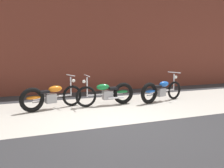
{
  "coord_description": "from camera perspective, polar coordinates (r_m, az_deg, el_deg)",
  "views": [
    {
      "loc": [
        -2.01,
        -4.89,
        1.74
      ],
      "look_at": [
        0.5,
        1.82,
        0.75
      ],
      "focal_mm": 36.77,
      "sensor_mm": 36.0,
      "label": 1
    }
  ],
  "objects": [
    {
      "name": "ground_plane",
      "position": [
        5.57,
        1.79,
        -10.35
      ],
      "size": [
        80.0,
        80.0,
        0.0
      ],
      "primitive_type": "plane",
      "color": "#2D2D30"
    },
    {
      "name": "sidewalk_slab",
      "position": [
        7.16,
        -3.56,
        -6.21
      ],
      "size": [
        36.0,
        3.5,
        0.01
      ],
      "primitive_type": "cube",
      "color": "#B2ADA3",
      "rests_on": "ground"
    },
    {
      "name": "motorcycle_green",
      "position": [
        7.6,
        -0.57,
        -2.32
      ],
      "size": [
        2.01,
        0.58,
        1.03
      ],
      "rotation": [
        0.0,
        0.0,
        3.16
      ],
      "color": "black",
      "rests_on": "ground"
    },
    {
      "name": "brick_building_wall",
      "position": [
        10.31,
        -9.37,
        10.8
      ],
      "size": [
        36.0,
        0.5,
        4.57
      ],
      "primitive_type": "cube",
      "color": "brown",
      "rests_on": "ground"
    },
    {
      "name": "motorcycle_orange",
      "position": [
        7.26,
        -15.59,
        -3.09
      ],
      "size": [
        1.95,
        0.81,
        1.03
      ],
      "rotation": [
        0.0,
        0.0,
        0.29
      ],
      "color": "black",
      "rests_on": "ground"
    },
    {
      "name": "motorcycle_blue",
      "position": [
        8.25,
        11.66,
        -1.66
      ],
      "size": [
        1.96,
        0.77,
        1.03
      ],
      "rotation": [
        0.0,
        0.0,
        0.26
      ],
      "color": "black",
      "rests_on": "ground"
    }
  ]
}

